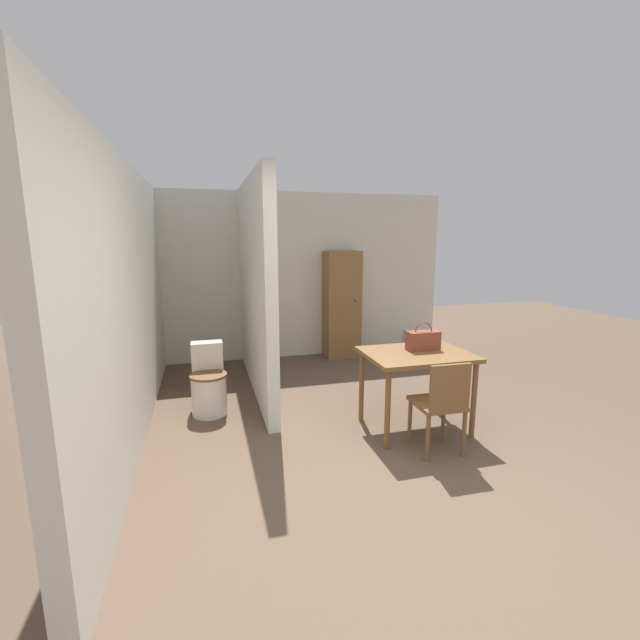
# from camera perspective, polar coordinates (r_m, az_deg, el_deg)

# --- Properties ---
(ground_plane) EXTENTS (16.00, 16.00, 0.00)m
(ground_plane) POSITION_cam_1_polar(r_m,az_deg,el_deg) (3.20, 13.65, -24.47)
(ground_plane) COLOR brown
(wall_back) EXTENTS (4.83, 0.12, 2.50)m
(wall_back) POSITION_cam_1_polar(r_m,az_deg,el_deg) (6.62, -3.68, 5.86)
(wall_back) COLOR silver
(wall_back) RESTS_ON ground_plane
(wall_left) EXTENTS (0.12, 5.14, 2.50)m
(wall_left) POSITION_cam_1_polar(r_m,az_deg,el_deg) (4.41, -23.62, 2.37)
(wall_left) COLOR silver
(wall_left) RESTS_ON ground_plane
(partition_wall) EXTENTS (0.12, 2.62, 2.50)m
(partition_wall) POSITION_cam_1_polar(r_m,az_deg,el_deg) (5.16, -8.70, 4.29)
(partition_wall) COLOR silver
(partition_wall) RESTS_ON ground_plane
(dining_table) EXTENTS (0.98, 0.76, 0.77)m
(dining_table) POSITION_cam_1_polar(r_m,az_deg,el_deg) (4.19, 12.73, -5.50)
(dining_table) COLOR brown
(dining_table) RESTS_ON ground_plane
(wooden_chair) EXTENTS (0.41, 0.41, 0.83)m
(wooden_chair) POSITION_cam_1_polar(r_m,az_deg,el_deg) (3.84, 15.87, -10.52)
(wooden_chair) COLOR brown
(wooden_chair) RESTS_ON ground_plane
(toilet) EXTENTS (0.38, 0.53, 0.72)m
(toilet) POSITION_cam_1_polar(r_m,az_deg,el_deg) (4.73, -14.62, -8.34)
(toilet) COLOR silver
(toilet) RESTS_ON ground_plane
(handbag) EXTENTS (0.31, 0.14, 0.27)m
(handbag) POSITION_cam_1_polar(r_m,az_deg,el_deg) (4.25, 13.59, -2.63)
(handbag) COLOR brown
(handbag) RESTS_ON dining_table
(wooden_cabinet) EXTENTS (0.52, 0.41, 1.64)m
(wooden_cabinet) POSITION_cam_1_polar(r_m,az_deg,el_deg) (6.59, 2.91, 2.06)
(wooden_cabinet) COLOR brown
(wooden_cabinet) RESTS_ON ground_plane
(space_heater) EXTENTS (0.25, 0.18, 0.48)m
(space_heater) POSITION_cam_1_polar(r_m,az_deg,el_deg) (6.59, 12.21, -3.31)
(space_heater) COLOR #BCBCC1
(space_heater) RESTS_ON ground_plane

